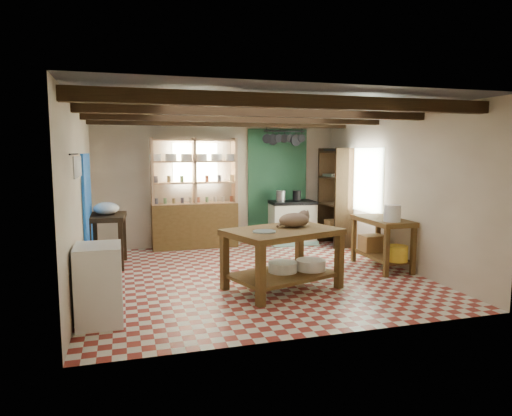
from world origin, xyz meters
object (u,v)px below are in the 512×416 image
object	(u,v)px
work_table	(282,259)
prep_table	(108,240)
right_counter	(382,243)
cat	(294,220)
stove	(292,222)
white_cabinet	(99,284)

from	to	relation	value
work_table	prep_table	size ratio (longest dim) A/B	1.71
right_counter	cat	size ratio (longest dim) A/B	2.61
cat	stove	bearing A→B (deg)	40.99
stove	work_table	bearing A→B (deg)	-109.54
work_table	right_counter	world-z (taller)	work_table
work_table	prep_table	xyz separation A→B (m)	(-2.39, 2.04, 0.01)
work_table	right_counter	size ratio (longest dim) A/B	1.29
stove	cat	world-z (taller)	cat
white_cabinet	right_counter	xyz separation A→B (m)	(4.40, 1.27, -0.03)
right_counter	white_cabinet	bearing A→B (deg)	-163.08
stove	white_cabinet	distance (m)	5.15
work_table	prep_table	bearing A→B (deg)	120.95
cat	right_counter	bearing A→B (deg)	-12.37
white_cabinet	cat	bearing A→B (deg)	16.18
work_table	stove	distance (m)	3.22
stove	cat	distance (m)	3.06
right_counter	cat	distance (m)	1.92
right_counter	cat	world-z (taller)	cat
work_table	prep_table	distance (m)	3.15
stove	prep_table	xyz separation A→B (m)	(-3.67, -0.91, -0.01)
stove	cat	size ratio (longest dim) A/B	2.07
prep_table	white_cabinet	world-z (taller)	white_cabinet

